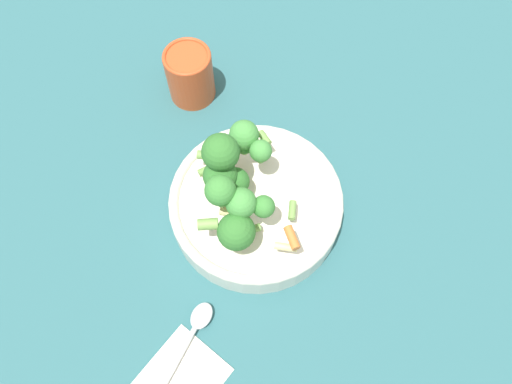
# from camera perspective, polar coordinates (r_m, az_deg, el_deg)

# --- Properties ---
(ground_plane) EXTENTS (3.00, 3.00, 0.00)m
(ground_plane) POSITION_cam_1_polar(r_m,az_deg,el_deg) (0.72, 0.00, -2.34)
(ground_plane) COLOR #2D6066
(bowl) EXTENTS (0.24, 0.24, 0.05)m
(bowl) POSITION_cam_1_polar(r_m,az_deg,el_deg) (0.69, 0.00, -1.45)
(bowl) COLOR silver
(bowl) RESTS_ON ground_plane
(pasta_salad) EXTENTS (0.18, 0.13, 0.11)m
(pasta_salad) POSITION_cam_1_polar(r_m,az_deg,el_deg) (0.62, -2.60, 1.28)
(pasta_salad) COLOR #8CB766
(pasta_salad) RESTS_ON bowl
(cup) EXTENTS (0.07, 0.07, 0.09)m
(cup) POSITION_cam_1_polar(r_m,az_deg,el_deg) (0.79, -7.57, 13.19)
(cup) COLOR #CC4C23
(cup) RESTS_ON ground_plane
(spoon) EXTENTS (0.16, 0.14, 0.01)m
(spoon) POSITION_cam_1_polar(r_m,az_deg,el_deg) (0.66, -8.24, -17.25)
(spoon) COLOR silver
(spoon) RESTS_ON napkin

